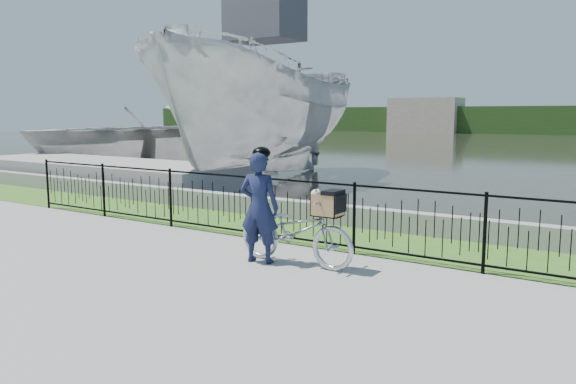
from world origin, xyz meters
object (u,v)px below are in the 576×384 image
Objects in this scene: dock at (101,172)px; boat_near at (265,113)px; cyclist at (259,206)px; bicycle_rig at (296,230)px; boat_far at (150,134)px.

boat_near is at bearing 36.68° from dock.
cyclist is (10.03, -5.10, 0.51)m from dock.
boat_near is (4.24, 3.16, 1.87)m from dock.
bicycle_rig is 18.86m from boat_far.
boat_near is 0.90× the size of boat_far.
dock is at bearing -143.32° from boat_near.
boat_far is at bearing 159.93° from boat_near.
bicycle_rig is 1.11× the size of cyclist.
cyclist reaches higher than dock.
dock is 0.77× the size of boat_far.
dock is 5.78× the size of cyclist.
dock is 5.61m from boat_near.
dock is 7.88m from boat_far.
boat_far is (-4.55, 6.37, 0.92)m from dock.
boat_near reaches higher than boat_far.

